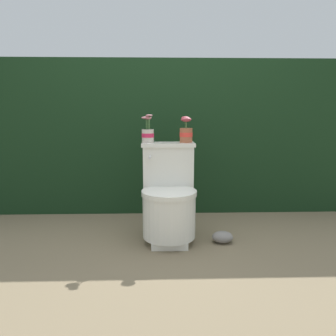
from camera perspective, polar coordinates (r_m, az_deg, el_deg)
name	(u,v)px	position (r m, az deg, el deg)	size (l,w,h in m)	color
ground_plane	(169,241)	(2.67, 0.16, -12.57)	(12.00, 12.00, 0.00)	#75664C
hedge_backdrop	(165,135)	(3.70, -0.47, 5.74)	(4.35, 0.96, 1.52)	black
toilet	(168,199)	(2.60, 0.03, -5.36)	(0.43, 0.56, 0.77)	silver
potted_plant_left	(148,133)	(2.68, -3.55, 6.05)	(0.10, 0.10, 0.23)	beige
potted_plant_midleft	(186,132)	(2.70, 3.16, 6.24)	(0.11, 0.11, 0.21)	#9E5638
garden_stone	(222,237)	(2.66, 9.47, -11.78)	(0.16, 0.13, 0.09)	gray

